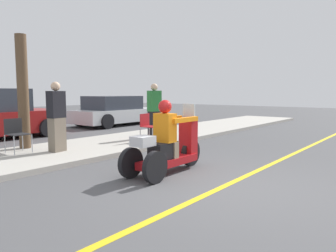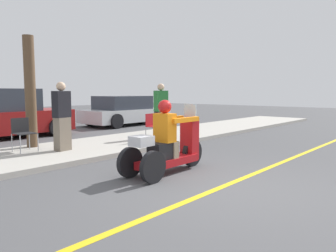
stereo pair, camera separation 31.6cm
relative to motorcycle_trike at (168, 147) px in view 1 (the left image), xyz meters
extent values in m
plane|color=#4C4C4F|center=(-0.20, -1.32, -0.52)|extent=(60.00, 60.00, 0.00)
cube|color=gold|center=(0.00, -1.32, -0.52)|extent=(24.00, 0.12, 0.01)
cube|color=#B2ADA3|center=(-0.20, 3.28, -0.46)|extent=(28.00, 2.80, 0.12)
cylinder|color=black|center=(0.79, 0.00, -0.23)|extent=(0.57, 0.10, 0.57)
cylinder|color=black|center=(-0.73, -0.29, -0.23)|extent=(0.57, 0.10, 0.57)
cylinder|color=black|center=(-0.73, 0.29, -0.23)|extent=(0.57, 0.10, 0.57)
cube|color=#AD1419|center=(0.00, 0.00, -0.29)|extent=(1.44, 0.41, 0.14)
cube|color=black|center=(-0.15, 0.00, -0.06)|extent=(0.58, 0.32, 0.33)
cube|color=#AD1419|center=(0.69, 0.00, 0.07)|extent=(0.24, 0.32, 0.87)
cube|color=silver|center=(0.71, 0.00, 0.66)|extent=(0.03, 0.29, 0.30)
cube|color=silver|center=(-0.72, 0.00, 0.19)|extent=(0.36, 0.32, 0.18)
cube|color=orange|center=(-0.10, 0.00, 0.38)|extent=(0.26, 0.38, 0.55)
sphere|color=red|center=(-0.10, 0.00, 0.78)|extent=(0.26, 0.26, 0.26)
cube|color=gray|center=(0.03, -0.12, -0.06)|extent=(0.14, 0.14, 0.33)
cube|color=gray|center=(0.03, 0.12, -0.06)|extent=(0.14, 0.14, 0.33)
cube|color=orange|center=(0.30, -0.20, 0.52)|extent=(0.78, 0.09, 0.09)
cube|color=orange|center=(0.30, 0.20, 0.52)|extent=(0.78, 0.09, 0.09)
cube|color=black|center=(3.05, 2.96, 0.02)|extent=(0.41, 0.32, 0.84)
cube|color=#267233|center=(3.05, 2.96, 0.77)|extent=(0.45, 0.33, 0.66)
sphere|color=beige|center=(3.05, 2.96, 1.21)|extent=(0.23, 0.23, 0.23)
cube|color=#726656|center=(-0.38, 3.17, 0.01)|extent=(0.40, 0.30, 0.83)
cube|color=black|center=(-0.38, 3.17, 0.76)|extent=(0.44, 0.31, 0.66)
sphere|color=beige|center=(-0.38, 3.17, 1.20)|extent=(0.22, 0.22, 0.22)
cylinder|color=#A5A8AD|center=(-1.29, 3.51, -0.18)|extent=(0.02, 0.02, 0.44)
cylinder|color=#A5A8AD|center=(-0.85, 3.52, -0.18)|extent=(0.02, 0.02, 0.44)
cylinder|color=#A5A8AD|center=(-1.30, 3.95, -0.18)|extent=(0.02, 0.02, 0.44)
cylinder|color=#A5A8AD|center=(-0.86, 3.96, -0.18)|extent=(0.02, 0.02, 0.44)
cube|color=#232326|center=(-1.07, 3.73, 0.05)|extent=(0.44, 0.44, 0.02)
cube|color=#232326|center=(-1.08, 3.95, 0.23)|extent=(0.44, 0.03, 0.38)
cylinder|color=#A5A8AD|center=(2.02, 2.15, -0.18)|extent=(0.02, 0.02, 0.44)
cylinder|color=#A5A8AD|center=(2.46, 2.19, -0.18)|extent=(0.02, 0.02, 0.44)
cylinder|color=#A5A8AD|center=(1.98, 2.59, -0.18)|extent=(0.02, 0.02, 0.44)
cylinder|color=#A5A8AD|center=(2.41, 2.63, -0.18)|extent=(0.02, 0.02, 0.44)
cube|color=maroon|center=(2.22, 2.39, 0.05)|extent=(0.48, 0.48, 0.02)
cube|color=maroon|center=(2.20, 2.61, 0.23)|extent=(0.44, 0.07, 0.38)
cylinder|color=black|center=(1.42, 6.53, -0.20)|extent=(0.64, 0.22, 0.64)
cylinder|color=black|center=(1.42, 8.43, -0.20)|extent=(0.64, 0.22, 0.64)
cube|color=silver|center=(5.75, 7.68, -0.05)|extent=(4.35, 1.90, 0.59)
cube|color=#2D333D|center=(5.54, 7.68, 0.55)|extent=(2.39, 1.71, 0.62)
cylinder|color=black|center=(7.17, 6.73, -0.20)|extent=(0.64, 0.22, 0.64)
cylinder|color=black|center=(7.17, 8.63, -0.20)|extent=(0.64, 0.22, 0.64)
cylinder|color=black|center=(4.34, 6.73, -0.20)|extent=(0.64, 0.22, 0.64)
cylinder|color=black|center=(4.34, 8.63, -0.20)|extent=(0.64, 0.22, 0.64)
cylinder|color=brown|center=(-0.62, 4.27, 1.06)|extent=(0.28, 0.28, 2.92)
camera|label=1|loc=(-4.96, -3.90, 1.07)|focal=35.00mm
camera|label=2|loc=(-4.75, -4.15, 1.07)|focal=35.00mm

